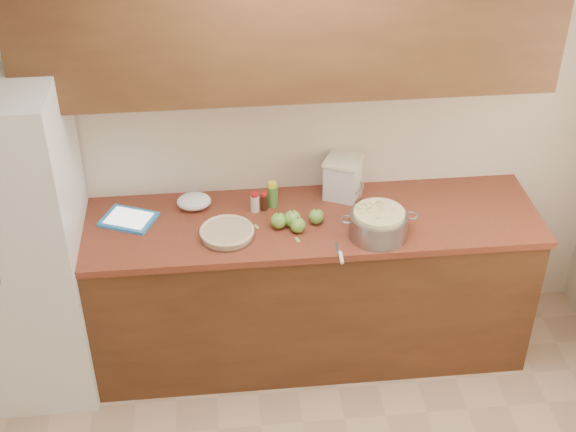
{
  "coord_description": "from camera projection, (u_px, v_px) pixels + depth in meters",
  "views": [
    {
      "loc": [
        -0.38,
        -1.97,
        3.33
      ],
      "look_at": [
        -0.03,
        1.43,
        0.98
      ],
      "focal_mm": 50.0,
      "sensor_mm": 36.0,
      "label": 1
    }
  ],
  "objects": [
    {
      "name": "paring_knife",
      "position": [
        341.0,
        256.0,
        3.95
      ],
      "size": [
        0.03,
        0.19,
        0.02
      ],
      "rotation": [
        0.0,
        0.0,
        -0.05
      ],
      "color": "gray",
      "rests_on": "counter_run"
    },
    {
      "name": "tablet",
      "position": [
        129.0,
        219.0,
        4.21
      ],
      "size": [
        0.33,
        0.29,
        0.02
      ],
      "rotation": [
        0.0,
        0.0,
        -0.41
      ],
      "color": "#2B88D1",
      "rests_on": "counter_run"
    },
    {
      "name": "counter_run",
      "position": [
        292.0,
        287.0,
        4.49
      ],
      "size": [
        2.64,
        0.68,
        0.92
      ],
      "color": "#563018",
      "rests_on": "ground"
    },
    {
      "name": "paper_towel",
      "position": [
        194.0,
        201.0,
        4.3
      ],
      "size": [
        0.19,
        0.16,
        0.08
      ],
      "primitive_type": "ellipsoid",
      "rotation": [
        0.0,
        0.0,
        -0.04
      ],
      "color": "white",
      "rests_on": "counter_run"
    },
    {
      "name": "peel_c",
      "position": [
        256.0,
        227.0,
        4.17
      ],
      "size": [
        0.03,
        0.04,
        0.0
      ],
      "primitive_type": "cube",
      "rotation": [
        0.0,
        0.0,
        2.02
      ],
      "color": "#96B95A",
      "rests_on": "counter_run"
    },
    {
      "name": "colander",
      "position": [
        378.0,
        224.0,
        4.07
      ],
      "size": [
        0.4,
        0.3,
        0.15
      ],
      "rotation": [
        0.0,
        0.0,
        -0.07
      ],
      "color": "gray",
      "rests_on": "counter_run"
    },
    {
      "name": "flour_canister",
      "position": [
        343.0,
        177.0,
        4.36
      ],
      "size": [
        0.25,
        0.25,
        0.23
      ],
      "rotation": [
        0.0,
        0.0,
        -0.43
      ],
      "color": "silver",
      "rests_on": "counter_run"
    },
    {
      "name": "apple_center",
      "position": [
        292.0,
        219.0,
        4.15
      ],
      "size": [
        0.09,
        0.09,
        0.1
      ],
      "color": "#659E33",
      "rests_on": "counter_run"
    },
    {
      "name": "vanilla_bottle",
      "position": [
        264.0,
        202.0,
        4.28
      ],
      "size": [
        0.04,
        0.04,
        0.11
      ],
      "rotation": [
        0.0,
        0.0,
        0.25
      ],
      "color": "black",
      "rests_on": "counter_run"
    },
    {
      "name": "mixing_bowl",
      "position": [
        347.0,
        190.0,
        4.4
      ],
      "size": [
        0.18,
        0.18,
        0.07
      ],
      "rotation": [
        0.0,
        0.0,
        0.05
      ],
      "color": "silver",
      "rests_on": "counter_run"
    },
    {
      "name": "apple_extra",
      "position": [
        316.0,
        216.0,
        4.18
      ],
      "size": [
        0.08,
        0.08,
        0.09
      ],
      "color": "#659E33",
      "rests_on": "counter_run"
    },
    {
      "name": "lemon_bottle",
      "position": [
        273.0,
        195.0,
        4.29
      ],
      "size": [
        0.05,
        0.05,
        0.15
      ],
      "rotation": [
        0.0,
        0.0,
        0.39
      ],
      "color": "#4C8C38",
      "rests_on": "counter_run"
    },
    {
      "name": "peel_a",
      "position": [
        297.0,
        240.0,
        4.08
      ],
      "size": [
        0.03,
        0.04,
        0.0
      ],
      "primitive_type": "cube",
      "rotation": [
        0.0,
        0.0,
        -1.22
      ],
      "color": "#96B95A",
      "rests_on": "counter_run"
    },
    {
      "name": "cinnamon_shaker",
      "position": [
        255.0,
        202.0,
        4.26
      ],
      "size": [
        0.05,
        0.05,
        0.11
      ],
      "rotation": [
        0.0,
        0.0,
        0.0
      ],
      "color": "beige",
      "rests_on": "counter_run"
    },
    {
      "name": "apple_front",
      "position": [
        298.0,
        225.0,
        4.11
      ],
      "size": [
        0.08,
        0.08,
        0.09
      ],
      "color": "#659E33",
      "rests_on": "counter_run"
    },
    {
      "name": "fridge",
      "position": [
        12.0,
        243.0,
        4.09
      ],
      "size": [
        0.7,
        0.7,
        1.8
      ],
      "primitive_type": "cube",
      "color": "white",
      "rests_on": "ground"
    },
    {
      "name": "room_shell",
      "position": [
        337.0,
        370.0,
        2.8
      ],
      "size": [
        3.6,
        3.6,
        3.6
      ],
      "color": "tan",
      "rests_on": "ground"
    },
    {
      "name": "apple_left",
      "position": [
        279.0,
        221.0,
        4.14
      ],
      "size": [
        0.09,
        0.09,
        0.1
      ],
      "color": "#659E33",
      "rests_on": "counter_run"
    },
    {
      "name": "pie",
      "position": [
        227.0,
        233.0,
        4.09
      ],
      "size": [
        0.29,
        0.29,
        0.05
      ],
      "rotation": [
        0.0,
        0.0,
        -0.31
      ],
      "color": "silver",
      "rests_on": "counter_run"
    },
    {
      "name": "upper_cabinets",
      "position": [
        289.0,
        22.0,
        3.77
      ],
      "size": [
        2.6,
        0.34,
        0.7
      ],
      "primitive_type": "cube",
      "color": "#58371A",
      "rests_on": "room_shell"
    },
    {
      "name": "peel_b",
      "position": [
        249.0,
        234.0,
        4.12
      ],
      "size": [
        0.04,
        0.05,
        0.0
      ],
      "primitive_type": "cube",
      "rotation": [
        0.0,
        0.0,
        1.1
      ],
      "color": "#96B95A",
      "rests_on": "counter_run"
    }
  ]
}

